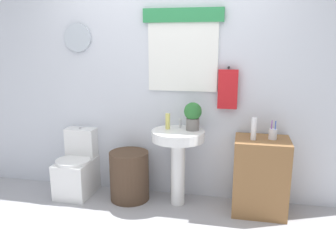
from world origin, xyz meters
name	(u,v)px	position (x,y,z in m)	size (l,w,h in m)	color
ground_plane	(139,245)	(0.00, 0.00, 0.00)	(8.00, 8.00, 0.00)	#A3A3A8
back_wall	(168,78)	(0.00, 1.15, 1.31)	(4.40, 0.18, 2.60)	silver
toilet	(78,169)	(-0.99, 0.88, 0.29)	(0.38, 0.51, 0.75)	white
laundry_hamper	(129,176)	(-0.36, 0.85, 0.27)	(0.43, 0.43, 0.54)	#4C3828
pedestal_sink	(178,149)	(0.18, 0.85, 0.62)	(0.55, 0.55, 0.81)	white
faucet	(180,123)	(0.18, 0.97, 0.86)	(0.03, 0.03, 0.10)	silver
wooden_cabinet	(260,176)	(1.02, 0.85, 0.38)	(0.53, 0.44, 0.77)	olive
soap_bottle	(168,121)	(0.06, 0.90, 0.89)	(0.05, 0.05, 0.16)	#DBD166
potted_plant	(193,115)	(0.32, 0.91, 0.97)	(0.18, 0.18, 0.29)	slate
lotion_bottle	(254,129)	(0.92, 0.81, 0.88)	(0.05, 0.05, 0.22)	white
toothbrush_cup	(273,134)	(1.11, 0.87, 0.82)	(0.08, 0.08, 0.19)	silver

